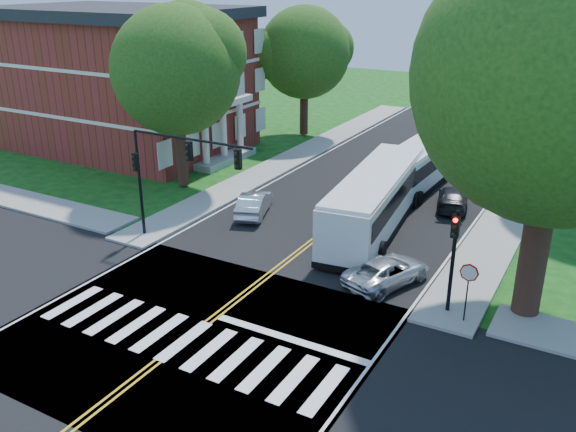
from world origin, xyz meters
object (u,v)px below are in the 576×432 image
Objects in this scene: signal_nw at (172,164)px; bus_lead at (376,199)px; hatchback at (254,204)px; signal_ne at (454,248)px; suv at (387,271)px; bus_follow at (420,164)px; dark_sedan at (453,198)px.

signal_nw reaches higher than bus_lead.
signal_nw is at bearing 58.30° from hatchback.
signal_ne is 0.99× the size of suv.
hatchback is (-6.76, -9.64, -0.85)m from bus_follow.
suv is at bearing 104.26° from bus_follow.
bus_lead is 2.97× the size of dark_sedan.
bus_follow reaches higher than suv.
bus_lead is (-6.02, 7.01, -1.25)m from signal_ne.
bus_follow is (-6.13, 15.17, -1.43)m from signal_ne.
suv is (3.00, -13.90, -0.91)m from bus_follow.
bus_follow is 2.55× the size of suv.
signal_ne reaches higher than suv.
signal_nw reaches higher than signal_ne.
signal_nw reaches higher than dark_sedan.
signal_ne reaches higher than bus_lead.
signal_nw is 16.91m from dark_sedan.
suv is (9.77, -4.26, -0.06)m from hatchback.
bus_lead is 3.10× the size of hatchback.
bus_follow reaches higher than hatchback.
suv is at bearing 6.68° from signal_nw.
signal_nw reaches higher than bus_follow.
bus_follow is 14.25m from suv.
signal_nw is 1.75× the size of hatchback.
hatchback is at bearing 78.17° from signal_nw.
signal_ne is 1.07× the size of hatchback.
signal_ne is 12.95m from dark_sedan.
signal_ne reaches higher than hatchback.
signal_nw is at bearing 34.49° from bus_lead.
bus_lead is 1.13× the size of bus_follow.
suv is (10.93, 1.28, -3.75)m from signal_nw.
bus_follow is 2.75× the size of hatchback.
bus_lead is (8.03, 7.03, -2.66)m from signal_nw.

